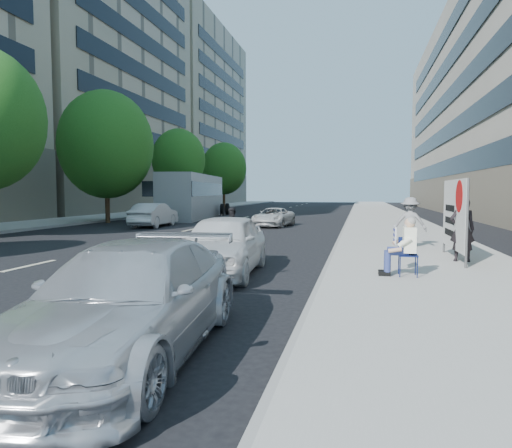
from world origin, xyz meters
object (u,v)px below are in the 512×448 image
(white_sedan_mid, at_px, (154,215))
(white_sedan_near, at_px, (223,244))
(pedestrian_woman, at_px, (462,229))
(bus, at_px, (193,197))
(parked_sedan, at_px, (130,300))
(motorcycle, at_px, (233,228))
(seated_protester, at_px, (403,243))
(white_sedan_far, at_px, (273,217))
(protest_banner, at_px, (454,214))
(jogger, at_px, (410,222))

(white_sedan_mid, bearing_deg, white_sedan_near, 118.91)
(pedestrian_woman, distance_m, bus, 25.41)
(parked_sedan, relative_size, motorcycle, 2.31)
(pedestrian_woman, height_order, motorcycle, pedestrian_woman)
(white_sedan_near, bearing_deg, bus, 108.38)
(pedestrian_woman, relative_size, parked_sedan, 0.37)
(seated_protester, xyz_separation_m, white_sedan_far, (-5.83, 15.46, -0.33))
(seated_protester, relative_size, parked_sedan, 0.28)
(pedestrian_woman, xyz_separation_m, bus, (-15.26, 20.31, 0.62))
(protest_banner, distance_m, white_sedan_near, 6.45)
(seated_protester, xyz_separation_m, motorcycle, (-5.64, 6.13, -0.24))
(motorcycle, height_order, bus, bus)
(pedestrian_woman, bearing_deg, jogger, -67.98)
(parked_sedan, bearing_deg, pedestrian_woman, 51.88)
(white_sedan_far, bearing_deg, bus, 141.85)
(jogger, relative_size, protest_banner, 0.55)
(seated_protester, height_order, parked_sedan, seated_protester)
(parked_sedan, distance_m, bus, 29.99)
(parked_sedan, distance_m, motorcycle, 11.77)
(bus, bearing_deg, protest_banner, -60.47)
(white_sedan_mid, height_order, motorcycle, motorcycle)
(white_sedan_mid, bearing_deg, motorcycle, 129.63)
(parked_sedan, height_order, white_sedan_mid, parked_sedan)
(jogger, bearing_deg, seated_protester, 88.46)
(jogger, height_order, bus, bus)
(motorcycle, distance_m, bus, 18.50)
(protest_banner, distance_m, white_sedan_far, 14.63)
(jogger, distance_m, white_sedan_far, 11.92)
(white_sedan_far, height_order, bus, bus)
(jogger, distance_m, motorcycle, 6.38)
(pedestrian_woman, bearing_deg, motorcycle, -23.20)
(protest_banner, relative_size, white_sedan_near, 0.71)
(motorcycle, relative_size, bus, 0.17)
(bus, bearing_deg, pedestrian_woman, -60.68)
(jogger, bearing_deg, white_sedan_far, -51.00)
(motorcycle, bearing_deg, white_sedan_mid, 124.21)
(pedestrian_woman, xyz_separation_m, motorcycle, (-7.37, 3.61, -0.38))
(jogger, distance_m, pedestrian_woman, 3.14)
(motorcycle, bearing_deg, parked_sedan, -88.36)
(jogger, height_order, pedestrian_woman, pedestrian_woman)
(pedestrian_woman, distance_m, protest_banner, 0.54)
(pedestrian_woman, distance_m, white_sedan_far, 14.99)
(seated_protester, height_order, white_sedan_far, seated_protester)
(pedestrian_woman, distance_m, white_sedan_mid, 18.19)
(seated_protester, distance_m, pedestrian_woman, 3.07)
(white_sedan_near, xyz_separation_m, white_sedan_far, (-1.62, 15.35, -0.20))
(white_sedan_far, xyz_separation_m, bus, (-7.70, 7.38, 1.10))
(pedestrian_woman, xyz_separation_m, white_sedan_mid, (-14.27, 11.27, -0.33))
(seated_protester, distance_m, bus, 26.55)
(jogger, height_order, white_sedan_far, jogger)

